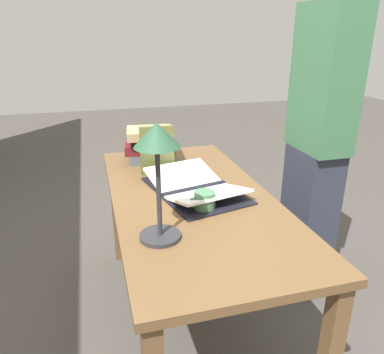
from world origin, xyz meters
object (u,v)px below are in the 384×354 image
object	(u,v)px
reading_lamp	(157,153)
person_reader	(317,143)
open_book	(194,187)
coffee_mug	(204,201)
book_stack_tall	(150,144)
book_standing_upright	(157,151)

from	to	relation	value
reading_lamp	person_reader	distance (m)	1.10
open_book	reading_lamp	size ratio (longest dim) A/B	1.37
reading_lamp	coffee_mug	bearing A→B (deg)	-50.99
book_stack_tall	coffee_mug	bearing A→B (deg)	-170.61
book_stack_tall	coffee_mug	distance (m)	0.70
coffee_mug	open_book	bearing A→B (deg)	-3.77
reading_lamp	person_reader	world-z (taller)	person_reader
open_book	coffee_mug	bearing A→B (deg)	163.22
open_book	book_standing_upright	bearing A→B (deg)	11.27
book_stack_tall	coffee_mug	xyz separation A→B (m)	(-0.69, -0.11, -0.06)
book_stack_tall	book_standing_upright	size ratio (longest dim) A/B	1.19
book_standing_upright	reading_lamp	bearing A→B (deg)	173.67
open_book	person_reader	bearing A→B (deg)	-94.00
person_reader	coffee_mug	bearing A→B (deg)	-66.56
book_stack_tall	coffee_mug	world-z (taller)	book_stack_tall
open_book	book_standing_upright	distance (m)	0.32
reading_lamp	coffee_mug	xyz separation A→B (m)	(0.18, -0.23, -0.29)
book_stack_tall	reading_lamp	world-z (taller)	reading_lamp
book_stack_tall	person_reader	bearing A→B (deg)	-113.80
book_standing_upright	person_reader	xyz separation A→B (m)	(-0.16, -0.84, 0.02)
open_book	person_reader	size ratio (longest dim) A/B	0.34
open_book	coffee_mug	size ratio (longest dim) A/B	5.01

